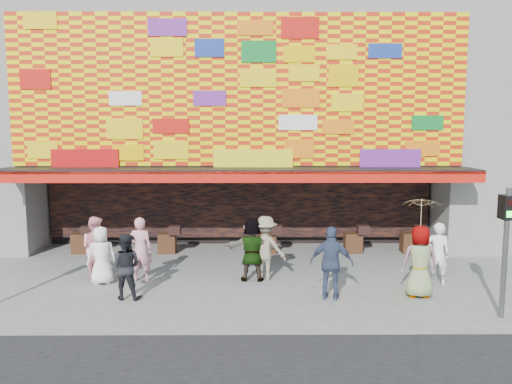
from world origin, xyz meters
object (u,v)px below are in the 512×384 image
ped_a (101,255)px  parasol (422,215)px  ped_f (252,249)px  ped_e (332,263)px  ped_d (265,248)px  ped_h (438,254)px  ped_i (96,248)px  ped_c (125,266)px  ped_b (140,249)px  ped_g (420,262)px  signal_right (506,238)px

ped_a → parasol: (8.49, -1.15, 1.32)m
ped_f → ped_e: bearing=144.1°
ped_a → ped_d: (4.58, 0.39, 0.11)m
ped_h → ped_f: bearing=13.6°
ped_f → ped_i: bearing=-0.6°
parasol → ped_c: bearing=-179.5°
ped_e → ped_f: size_ratio=1.03×
ped_a → ped_b: (1.03, 0.28, 0.11)m
ped_b → parasol: size_ratio=1.01×
ped_c → ped_i: ped_i is taller
ped_a → ped_c: size_ratio=0.97×
ped_c → ped_g: 7.52m
ped_b → ped_i: ped_b is taller
ped_d → ped_h: 4.79m
ped_d → parasol: (3.92, -1.55, 1.22)m
ped_c → ped_h: (8.36, 1.10, 0.03)m
ped_a → ped_c: 1.57m
ped_c → ped_g: ped_g is taller
ped_d → signal_right: bearing=170.2°
signal_right → ped_c: (-8.95, 1.35, -1.02)m
ped_b → ped_i: size_ratio=1.01×
ped_f → ped_i: size_ratio=1.00×
ped_e → ped_i: size_ratio=1.03×
ped_a → ped_d: bearing=167.0°
ped_h → signal_right: bearing=121.8°
signal_right → parasol: 2.04m
ped_f → ped_a: bearing=6.3°
ped_g → ped_h: ped_g is taller
ped_d → ped_f: 0.39m
ped_d → parasol: 4.38m
ped_b → parasol: 7.70m
ped_f → parasol: size_ratio=1.00×
ped_a → parasol: parasol is taller
ped_a → ped_e: (6.21, -1.30, 0.12)m
ped_c → ped_f: size_ratio=0.92×
signal_right → ped_g: signal_right is taller
ped_h → ped_d: bearing=12.0°
ped_d → ped_h: ped_d is taller
signal_right → parasol: (-1.44, 1.42, 0.28)m
ped_h → parasol: bearing=68.9°
ped_i → ped_a: bearing=150.5°
ped_f → parasol: parasol is taller
ped_g → ped_c: bearing=4.4°
ped_d → ped_a: bearing=24.1°
signal_right → ped_f: size_ratio=1.64×
ped_i → ped_f: bearing=-153.3°
parasol → ped_a: bearing=172.3°
ped_c → ped_i: 2.18m
ped_a → parasol: size_ratio=0.89×
ped_e → ped_b: bearing=-3.2°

